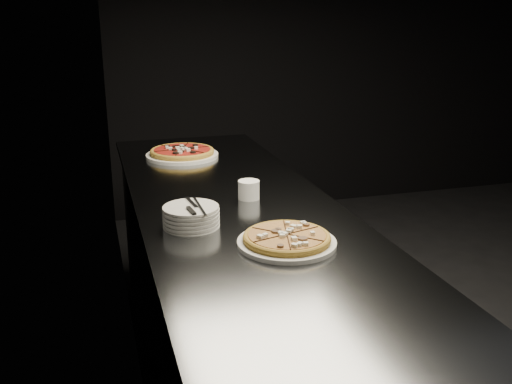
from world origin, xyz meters
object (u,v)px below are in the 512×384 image
object	(u,v)px
counter	(237,312)
pizza_mushroom	(287,239)
cutlery	(194,207)
ramekin	(249,189)
plate_stack	(191,216)
pizza_tomato	(182,153)

from	to	relation	value
counter	pizza_mushroom	xyz separation A→B (m)	(0.05, -0.43, 0.48)
cutlery	pizza_mushroom	bearing A→B (deg)	-49.37
counter	ramekin	world-z (taller)	ramekin
cutlery	plate_stack	bearing A→B (deg)	111.18
pizza_mushroom	ramekin	size ratio (longest dim) A/B	4.10
counter	plate_stack	size ratio (longest dim) A/B	13.12
plate_stack	cutlery	xyz separation A→B (m)	(0.01, -0.01, 0.04)
pizza_mushroom	pizza_tomato	distance (m)	1.21
pizza_mushroom	plate_stack	bearing A→B (deg)	136.19
pizza_tomato	ramekin	size ratio (longest dim) A/B	4.38
cutlery	ramekin	distance (m)	0.36
counter	ramekin	distance (m)	0.50
pizza_mushroom	plate_stack	world-z (taller)	plate_stack
cutlery	ramekin	size ratio (longest dim) A/B	2.44
pizza_tomato	plate_stack	size ratio (longest dim) A/B	1.92
counter	cutlery	distance (m)	0.60
pizza_mushroom	cutlery	world-z (taller)	cutlery
pizza_tomato	cutlery	xyz separation A→B (m)	(-0.12, -0.98, 0.05)
pizza_tomato	ramekin	xyz separation A→B (m)	(0.14, -0.73, 0.02)
pizza_tomato	plate_stack	distance (m)	0.97
plate_stack	cutlery	bearing A→B (deg)	-62.38
ramekin	cutlery	bearing A→B (deg)	-136.25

